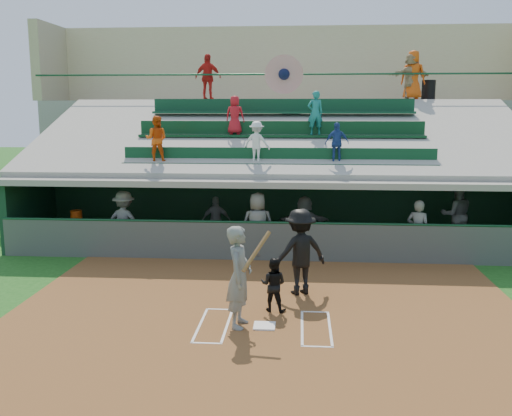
# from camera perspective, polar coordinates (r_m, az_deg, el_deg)

# --- Properties ---
(ground) EXTENTS (100.00, 100.00, 0.00)m
(ground) POSITION_cam_1_polar(r_m,az_deg,el_deg) (11.62, 0.85, -11.85)
(ground) COLOR #1A4F16
(ground) RESTS_ON ground
(dirt_slab) EXTENTS (11.00, 9.00, 0.02)m
(dirt_slab) POSITION_cam_1_polar(r_m,az_deg,el_deg) (12.08, 1.00, -10.93)
(dirt_slab) COLOR brown
(dirt_slab) RESTS_ON ground
(home_plate) EXTENTS (0.43, 0.43, 0.03)m
(home_plate) POSITION_cam_1_polar(r_m,az_deg,el_deg) (11.61, 0.85, -11.69)
(home_plate) COLOR white
(home_plate) RESTS_ON dirt_slab
(batters_box_chalk) EXTENTS (2.65, 1.85, 0.01)m
(batters_box_chalk) POSITION_cam_1_polar(r_m,az_deg,el_deg) (11.61, 0.85, -11.75)
(batters_box_chalk) COLOR white
(batters_box_chalk) RESTS_ON dirt_slab
(dugout_floor) EXTENTS (16.00, 3.50, 0.04)m
(dugout_floor) POSITION_cam_1_polar(r_m,az_deg,el_deg) (18.05, 2.19, -3.79)
(dugout_floor) COLOR gray
(dugout_floor) RESTS_ON ground
(concourse_slab) EXTENTS (20.00, 3.00, 4.60)m
(concourse_slab) POSITION_cam_1_polar(r_m,az_deg,el_deg) (24.35, 2.85, 5.24)
(concourse_slab) COLOR gray
(concourse_slab) RESTS_ON ground
(grandstand) EXTENTS (20.40, 10.40, 7.80)m
(grandstand) POSITION_cam_1_polar(r_m,az_deg,el_deg) (21.39, 2.61, 4.47)
(grandstand) COLOR #4C514C
(grandstand) RESTS_ON ground
(batter_at_plate) EXTENTS (0.91, 0.82, 2.04)m
(batter_at_plate) POSITION_cam_1_polar(r_m,az_deg,el_deg) (11.31, -1.67, -6.86)
(batter_at_plate) COLOR #5E625C
(batter_at_plate) RESTS_ON dirt_slab
(catcher) EXTENTS (0.65, 0.55, 1.17)m
(catcher) POSITION_cam_1_polar(r_m,az_deg,el_deg) (12.27, 1.74, -7.65)
(catcher) COLOR black
(catcher) RESTS_ON dirt_slab
(home_umpire) EXTENTS (1.49, 1.22, 2.01)m
(home_umpire) POSITION_cam_1_polar(r_m,az_deg,el_deg) (13.31, 4.43, -4.37)
(home_umpire) COLOR black
(home_umpire) RESTS_ON dirt_slab
(dugout_bench) EXTENTS (13.68, 5.34, 0.43)m
(dugout_bench) POSITION_cam_1_polar(r_m,az_deg,el_deg) (19.20, 2.64, -2.23)
(dugout_bench) COLOR olive
(dugout_bench) RESTS_ON dugout_floor
(white_table) EXTENTS (0.95, 0.82, 0.71)m
(white_table) POSITION_cam_1_polar(r_m,az_deg,el_deg) (19.09, -17.59, -2.34)
(white_table) COLOR white
(white_table) RESTS_ON dugout_floor
(water_cooler) EXTENTS (0.36, 0.36, 0.36)m
(water_cooler) POSITION_cam_1_polar(r_m,az_deg,el_deg) (18.98, -17.53, -0.77)
(water_cooler) COLOR #E84E0D
(water_cooler) RESTS_ON white_table
(dugout_player_a) EXTENTS (1.27, 0.84, 1.83)m
(dugout_player_a) POSITION_cam_1_polar(r_m,az_deg,el_deg) (17.52, -13.03, -1.33)
(dugout_player_a) COLOR #5E605B
(dugout_player_a) RESTS_ON dugout_floor
(dugout_player_b) EXTENTS (0.93, 0.43, 1.54)m
(dugout_player_b) POSITION_cam_1_polar(r_m,az_deg,el_deg) (17.97, -3.99, -1.28)
(dugout_player_b) COLOR #575A55
(dugout_player_b) RESTS_ON dugout_floor
(dugout_player_c) EXTENTS (0.97, 0.67, 1.90)m
(dugout_player_c) POSITION_cam_1_polar(r_m,az_deg,el_deg) (16.39, 0.17, -1.73)
(dugout_player_c) COLOR #585A55
(dugout_player_c) RESTS_ON dugout_floor
(dugout_player_d) EXTENTS (1.59, 0.64, 1.67)m
(dugout_player_d) POSITION_cam_1_polar(r_m,az_deg,el_deg) (17.35, 4.86, -1.50)
(dugout_player_d) COLOR #545651
(dugout_player_d) RESTS_ON dugout_floor
(dugout_player_e) EXTENTS (0.75, 0.64, 1.74)m
(dugout_player_e) POSITION_cam_1_polar(r_m,az_deg,el_deg) (16.72, 15.88, -2.16)
(dugout_player_e) COLOR #5C5F59
(dugout_player_e) RESTS_ON dugout_floor
(dugout_player_f) EXTENTS (0.98, 0.77, 1.99)m
(dugout_player_f) POSITION_cam_1_polar(r_m,az_deg,el_deg) (18.80, 19.40, -0.64)
(dugout_player_f) COLOR #5D605B
(dugout_player_f) RESTS_ON dugout_floor
(trash_bin) EXTENTS (0.54, 0.54, 0.80)m
(trash_bin) POSITION_cam_1_polar(r_m,az_deg,el_deg) (24.28, 16.86, 11.20)
(trash_bin) COLOR black
(trash_bin) RESTS_ON concourse_slab
(concourse_staff_a) EXTENTS (1.12, 0.61, 1.82)m
(concourse_staff_a) POSITION_cam_1_polar(r_m,az_deg,el_deg) (23.36, -4.81, 12.90)
(concourse_staff_a) COLOR red
(concourse_staff_a) RESTS_ON concourse_slab
(concourse_staff_b) EXTENTS (1.06, 0.84, 1.90)m
(concourse_staff_b) POSITION_cam_1_polar(r_m,az_deg,el_deg) (23.42, 15.43, 12.67)
(concourse_staff_b) COLOR #D14A0C
(concourse_staff_b) RESTS_ON concourse_slab
(concourse_staff_c) EXTENTS (1.75, 1.00, 1.80)m
(concourse_staff_c) POSITION_cam_1_polar(r_m,az_deg,el_deg) (23.40, 15.20, 12.56)
(concourse_staff_c) COLOR tan
(concourse_staff_c) RESTS_ON concourse_slab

